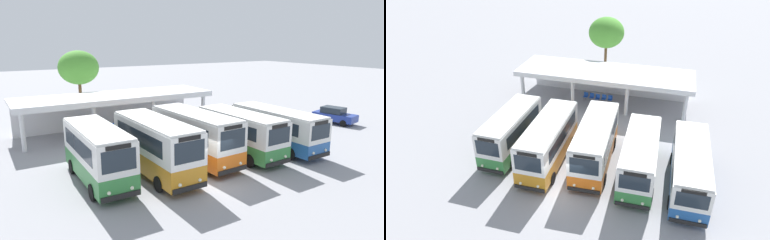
# 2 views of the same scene
# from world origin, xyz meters

# --- Properties ---
(ground_plane) EXTENTS (180.00, 180.00, 0.00)m
(ground_plane) POSITION_xyz_m (0.00, 0.00, 0.00)
(ground_plane) COLOR #939399
(city_bus_nearest_orange) EXTENTS (2.33, 7.31, 3.33)m
(city_bus_nearest_orange) POSITION_xyz_m (-5.66, 3.50, 1.84)
(city_bus_nearest_orange) COLOR black
(city_bus_nearest_orange) RESTS_ON ground
(city_bus_second_in_row) EXTENTS (2.47, 7.94, 3.47)m
(city_bus_second_in_row) POSITION_xyz_m (-2.29, 2.84, 1.91)
(city_bus_second_in_row) COLOR black
(city_bus_second_in_row) RESTS_ON ground
(city_bus_middle_cream) EXTENTS (2.74, 7.94, 3.42)m
(city_bus_middle_cream) POSITION_xyz_m (1.09, 3.65, 1.88)
(city_bus_middle_cream) COLOR black
(city_bus_middle_cream) RESTS_ON ground
(city_bus_fourth_amber) EXTENTS (2.56, 7.54, 3.16)m
(city_bus_fourth_amber) POSITION_xyz_m (4.47, 2.95, 1.75)
(city_bus_fourth_amber) COLOR black
(city_bus_fourth_amber) RESTS_ON ground
(city_bus_fifth_blue) EXTENTS (2.50, 8.08, 3.05)m
(city_bus_fifth_blue) POSITION_xyz_m (7.85, 2.75, 1.70)
(city_bus_fifth_blue) COLOR black
(city_bus_fifth_blue) RESTS_ON ground
(parked_car_flank) EXTENTS (2.52, 4.28, 1.62)m
(parked_car_flank) POSITION_xyz_m (18.99, 5.76, 0.83)
(parked_car_flank) COLOR black
(parked_car_flank) RESTS_ON ground
(terminal_canopy) EXTENTS (17.31, 5.40, 3.40)m
(terminal_canopy) POSITION_xyz_m (-0.62, 14.86, 2.63)
(terminal_canopy) COLOR silver
(terminal_canopy) RESTS_ON ground
(waiting_chair_end_by_column) EXTENTS (0.45, 0.45, 0.86)m
(waiting_chair_end_by_column) POSITION_xyz_m (-2.48, 14.08, 0.52)
(waiting_chair_end_by_column) COLOR slate
(waiting_chair_end_by_column) RESTS_ON ground
(waiting_chair_second_from_end) EXTENTS (0.45, 0.45, 0.86)m
(waiting_chair_second_from_end) POSITION_xyz_m (-1.84, 14.05, 0.52)
(waiting_chair_second_from_end) COLOR slate
(waiting_chair_second_from_end) RESTS_ON ground
(waiting_chair_middle_seat) EXTENTS (0.45, 0.45, 0.86)m
(waiting_chair_middle_seat) POSITION_xyz_m (-1.19, 13.95, 0.52)
(waiting_chair_middle_seat) COLOR slate
(waiting_chair_middle_seat) RESTS_ON ground
(waiting_chair_fourth_seat) EXTENTS (0.45, 0.45, 0.86)m
(waiting_chair_fourth_seat) POSITION_xyz_m (-0.55, 14.06, 0.52)
(waiting_chair_fourth_seat) COLOR slate
(waiting_chair_fourth_seat) RESTS_ON ground
(waiting_chair_fifth_seat) EXTENTS (0.45, 0.45, 0.86)m
(waiting_chair_fifth_seat) POSITION_xyz_m (0.10, 14.08, 0.52)
(waiting_chair_fifth_seat) COLOR slate
(waiting_chair_fifth_seat) RESTS_ON ground
(roadside_tree_behind_canopy) EXTENTS (4.07, 4.07, 7.14)m
(roadside_tree_behind_canopy) POSITION_xyz_m (-2.00, 21.02, 5.38)
(roadside_tree_behind_canopy) COLOR brown
(roadside_tree_behind_canopy) RESTS_ON ground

